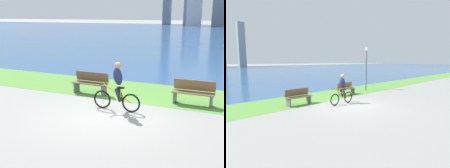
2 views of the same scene
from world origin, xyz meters
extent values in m
plane|color=gray|center=(0.00, 0.00, 0.00)|extent=(300.00, 300.00, 0.00)
cube|color=#59933D|center=(0.00, 3.26, 0.00)|extent=(120.00, 3.30, 0.01)
cube|color=#2D568C|center=(0.00, 47.64, 0.00)|extent=(300.00, 85.47, 0.00)
torus|color=black|center=(-0.56, 0.61, 0.33)|extent=(0.65, 0.06, 0.65)
torus|color=black|center=(0.52, 0.61, 0.33)|extent=(0.65, 0.06, 0.65)
cylinder|color=gold|center=(0.00, 0.61, 0.62)|extent=(1.06, 0.04, 0.62)
cylinder|color=gold|center=(0.14, 0.61, 0.57)|extent=(0.04, 0.04, 0.48)
cube|color=black|center=(0.14, 0.61, 0.82)|extent=(0.24, 0.10, 0.05)
cylinder|color=black|center=(-0.51, 0.61, 0.90)|extent=(0.03, 0.52, 0.03)
ellipsoid|color=#1E234C|center=(0.03, 0.61, 1.20)|extent=(0.40, 0.36, 0.65)
sphere|color=#A57A59|center=(0.03, 0.61, 1.58)|extent=(0.22, 0.22, 0.22)
cylinder|color=#26262D|center=(0.09, 0.51, 0.58)|extent=(0.27, 0.11, 0.49)
cylinder|color=#26262D|center=(0.09, 0.71, 0.58)|extent=(0.27, 0.11, 0.49)
cube|color=brown|center=(2.27, 2.34, 0.45)|extent=(1.50, 0.45, 0.04)
cube|color=brown|center=(2.27, 2.54, 0.70)|extent=(1.50, 0.11, 0.40)
cube|color=#595960|center=(2.92, 2.34, 0.23)|extent=(0.08, 0.37, 0.45)
cube|color=#595960|center=(1.62, 2.34, 0.23)|extent=(0.08, 0.37, 0.45)
cube|color=brown|center=(-1.88, 2.10, 0.45)|extent=(1.50, 0.45, 0.04)
cube|color=brown|center=(-1.88, 2.30, 0.70)|extent=(1.50, 0.11, 0.40)
cube|color=#595960|center=(-1.23, 2.10, 0.23)|extent=(0.08, 0.37, 0.45)
cube|color=#595960|center=(-2.53, 2.10, 0.23)|extent=(0.08, 0.37, 0.45)
cube|color=#8C939E|center=(-12.18, 81.96, 5.99)|extent=(2.79, 2.41, 11.97)
cube|color=#B7B7BC|center=(-10.09, 78.47, 5.43)|extent=(3.78, 3.70, 10.85)
cube|color=slate|center=(-3.32, 78.07, 6.41)|extent=(3.49, 2.68, 12.81)
camera|label=1|loc=(3.80, -8.11, 3.24)|focal=46.28mm
camera|label=2|loc=(-7.62, -6.73, 2.43)|focal=30.43mm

